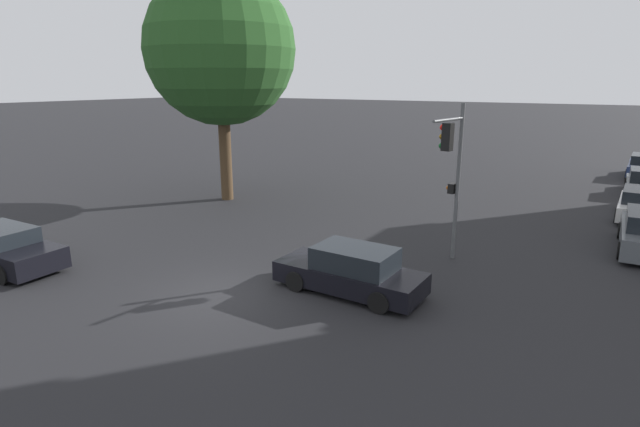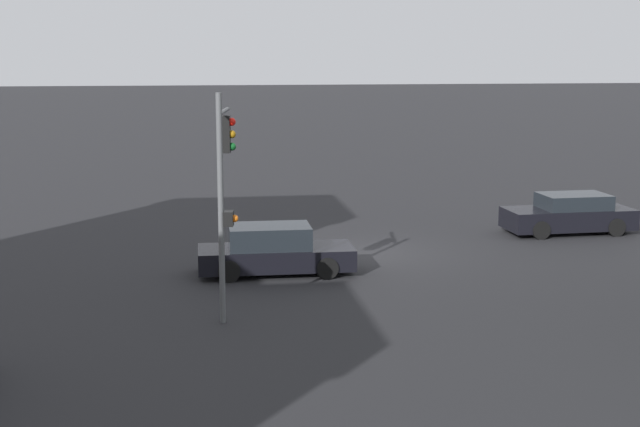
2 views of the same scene
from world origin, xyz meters
name	(u,v)px [view 1 (image 1 of 2)]	position (x,y,z in m)	size (l,w,h in m)	color
ground_plane	(216,294)	(0.00, 0.00, 0.00)	(300.00, 300.00, 0.00)	black
street_tree	(220,50)	(-8.19, 9.68, 7.72)	(7.61, 7.61, 11.55)	#4C3823
traffic_signal	(452,162)	(4.95, 6.42, 3.55)	(0.51, 2.23, 5.48)	#515456
crossing_car_0	(351,271)	(3.37, 2.28, 0.67)	(4.54, 1.89, 1.44)	black
crossing_car_1	(3,249)	(-7.68, -2.10, 0.67)	(4.60, 2.03, 1.41)	black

